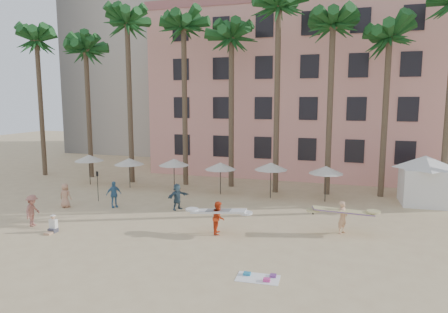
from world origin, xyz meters
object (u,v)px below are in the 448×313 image
object	(u,v)px
pink_hotel	(335,93)
cabana	(424,176)
carrier_white	(218,216)
carrier_yellow	(343,215)

from	to	relation	value
pink_hotel	cabana	bearing A→B (deg)	-60.97
cabana	carrier_white	distance (m)	15.81
pink_hotel	carrier_white	bearing A→B (deg)	-103.29
pink_hotel	cabana	world-z (taller)	pink_hotel
pink_hotel	carrier_yellow	size ratio (longest dim) A/B	10.39
cabana	carrier_yellow	size ratio (longest dim) A/B	1.38
cabana	carrier_yellow	xyz separation A→B (m)	(-5.37, -8.21, -1.04)
pink_hotel	cabana	distance (m)	15.02
cabana	carrier_yellow	distance (m)	9.86
pink_hotel	carrier_white	xyz separation A→B (m)	(-5.28, -22.34, -7.03)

